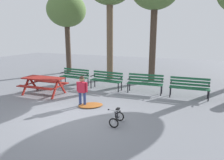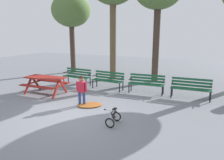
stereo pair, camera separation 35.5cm
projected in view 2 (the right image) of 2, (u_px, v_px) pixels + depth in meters
name	position (u px, v px, depth m)	size (l,w,h in m)	color
ground	(71.00, 115.00, 6.87)	(36.00, 36.00, 0.00)	slate
picnic_table	(45.00, 81.00, 9.27)	(1.86, 1.42, 0.79)	maroon
park_bench_far_left	(77.00, 75.00, 10.95)	(1.63, 0.57, 0.85)	#195133
park_bench_left	(108.00, 79.00, 10.04)	(1.63, 0.56, 0.85)	#195133
park_bench_right	(146.00, 82.00, 9.35)	(1.63, 0.58, 0.85)	#195133
park_bench_far_right	(191.00, 87.00, 8.54)	(1.62, 0.54, 0.85)	#195133
child_standing	(82.00, 88.00, 7.67)	(0.44, 0.20, 1.15)	navy
kids_bicycle	(113.00, 118.00, 6.14)	(0.39, 0.57, 0.54)	black
leaf_pile	(90.00, 105.00, 7.77)	(0.92, 0.65, 0.07)	#9E5623
tree_far_left	(71.00, 11.00, 13.81)	(2.60, 2.60, 5.30)	#423328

